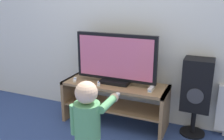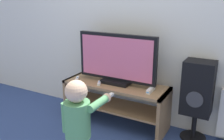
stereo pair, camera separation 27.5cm
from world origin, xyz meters
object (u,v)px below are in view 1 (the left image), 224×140
at_px(child, 88,121).
at_px(speaker_tower, 197,87).
at_px(remote_secondary, 99,83).
at_px(game_console, 152,88).
at_px(television, 116,59).
at_px(remote_primary, 75,80).

relative_size(child, speaker_tower, 0.98).
bearing_deg(remote_secondary, speaker_tower, 11.89).
relative_size(remote_secondary, child, 0.16).
relative_size(game_console, speaker_tower, 0.21).
height_order(game_console, remote_secondary, game_console).
distance_m(television, remote_secondary, 0.34).
bearing_deg(television, remote_primary, -167.20).
bearing_deg(remote_secondary, game_console, 5.91).
bearing_deg(speaker_tower, game_console, -160.47).
bearing_deg(television, child, -81.63).
bearing_deg(remote_secondary, remote_primary, 178.20).
relative_size(television, speaker_tower, 1.10).
height_order(remote_secondary, child, child).
distance_m(television, speaker_tower, 0.93).
bearing_deg(game_console, speaker_tower, 19.53).
bearing_deg(remote_primary, speaker_tower, 8.76).
bearing_deg(remote_primary, remote_secondary, -1.80).
xyz_separation_m(game_console, child, (-0.31, -0.86, -0.03)).
bearing_deg(speaker_tower, remote_primary, -171.24).
xyz_separation_m(television, remote_primary, (-0.48, -0.11, -0.27)).
height_order(remote_secondary, speaker_tower, speaker_tower).
bearing_deg(speaker_tower, television, -173.46).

